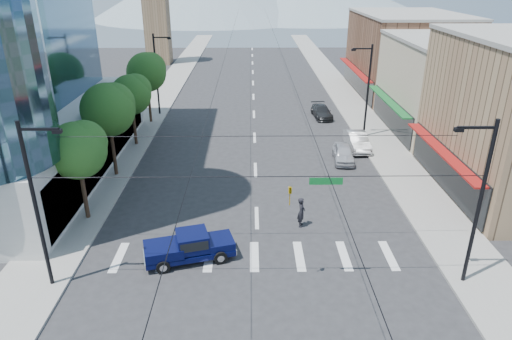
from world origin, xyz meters
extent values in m
plane|color=#28282B|center=(0.00, 0.00, 0.00)|extent=(160.00, 160.00, 0.00)
cube|color=gray|center=(-12.00, 40.00, 0.07)|extent=(4.00, 120.00, 0.15)
cube|color=gray|center=(12.00, 40.00, 0.07)|extent=(4.00, 120.00, 0.15)
cube|color=tan|center=(20.00, 24.00, 4.50)|extent=(12.00, 14.00, 9.00)
cube|color=brown|center=(20.00, 40.00, 5.00)|extent=(12.00, 18.00, 10.00)
cube|color=#8C6B4C|center=(-16.50, 62.00, 9.00)|extent=(4.00, 4.00, 18.00)
cylinder|color=black|center=(-11.20, 6.00, 2.27)|extent=(0.28, 0.28, 4.55)
sphere|color=#23551C|center=(-11.20, 6.00, 4.88)|extent=(3.64, 3.64, 3.64)
sphere|color=#23551C|center=(-10.80, 6.30, 5.28)|extent=(2.86, 2.86, 2.86)
cylinder|color=black|center=(-11.20, 13.00, 2.55)|extent=(0.28, 0.28, 5.11)
sphere|color=#23551C|center=(-11.20, 13.00, 5.47)|extent=(4.09, 4.09, 4.09)
sphere|color=#23551C|center=(-10.80, 13.30, 5.88)|extent=(3.21, 3.21, 3.21)
cylinder|color=black|center=(-11.20, 20.00, 2.27)|extent=(0.28, 0.28, 4.55)
sphere|color=#23551C|center=(-11.20, 20.00, 4.88)|extent=(3.64, 3.64, 3.64)
sphere|color=#23551C|center=(-10.80, 20.30, 5.28)|extent=(2.86, 2.86, 2.86)
cylinder|color=black|center=(-11.20, 27.00, 2.55)|extent=(0.28, 0.28, 5.11)
sphere|color=#23551C|center=(-11.20, 27.00, 5.47)|extent=(4.09, 4.09, 4.09)
sphere|color=#23551C|center=(-10.80, 27.30, 5.88)|extent=(3.21, 3.21, 3.21)
cylinder|color=black|center=(-10.80, -1.00, 4.50)|extent=(0.20, 0.20, 9.00)
cylinder|color=black|center=(10.80, -1.00, 4.50)|extent=(0.20, 0.20, 9.00)
cylinder|color=black|center=(0.00, -1.00, 6.20)|extent=(21.60, 0.04, 0.04)
imported|color=gold|center=(1.50, -1.00, 5.15)|extent=(0.16, 0.20, 1.00)
cube|color=#0C6626|center=(3.20, -1.00, 5.95)|extent=(1.60, 0.06, 0.35)
cylinder|color=black|center=(-10.80, 30.00, 4.50)|extent=(0.20, 0.20, 9.00)
cube|color=black|center=(-9.90, 30.00, 8.60)|extent=(1.80, 0.12, 0.12)
cube|color=black|center=(-9.10, 30.00, 8.50)|extent=(0.40, 0.25, 0.18)
cylinder|color=black|center=(10.80, 22.00, 4.50)|extent=(0.20, 0.20, 9.00)
cube|color=black|center=(9.90, 22.00, 8.60)|extent=(1.80, 0.12, 0.12)
cube|color=black|center=(9.10, 22.00, 8.50)|extent=(0.40, 0.25, 0.18)
cube|color=#070C39|center=(-3.87, 1.26, 0.50)|extent=(5.30, 3.08, 0.32)
cube|color=#070C39|center=(-2.16, 1.73, 0.86)|extent=(1.86, 2.05, 0.50)
cube|color=#070C39|center=(-3.70, 1.31, 1.23)|extent=(2.11, 2.08, 1.00)
cube|color=black|center=(-3.70, 1.31, 1.32)|extent=(1.94, 2.06, 0.54)
cube|color=#070C39|center=(-5.27, 0.87, 0.91)|extent=(2.50, 2.31, 0.59)
cube|color=silver|center=(-1.46, 1.93, 0.50)|extent=(0.57, 1.69, 0.32)
cube|color=silver|center=(-6.28, 0.59, 0.50)|extent=(0.57, 1.69, 0.27)
cylinder|color=black|center=(-2.11, 0.85, 0.38)|extent=(0.81, 0.47, 0.76)
cylinder|color=black|center=(-2.57, 2.52, 0.38)|extent=(0.81, 0.47, 0.76)
cylinder|color=black|center=(-5.17, 0.00, 0.38)|extent=(0.81, 0.47, 0.76)
cylinder|color=black|center=(-5.63, 1.67, 0.38)|extent=(0.81, 0.47, 0.76)
imported|color=black|center=(2.83, 4.94, 1.00)|extent=(0.60, 0.80, 2.01)
imported|color=silver|center=(7.60, 15.87, 0.71)|extent=(2.00, 4.28, 1.42)
imported|color=#B9B9B9|center=(9.40, 18.76, 0.78)|extent=(1.84, 4.82, 1.57)
imported|color=#272829|center=(7.60, 28.76, 0.66)|extent=(2.21, 4.70, 1.32)
camera|label=1|loc=(-0.37, -20.61, 15.11)|focal=32.00mm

